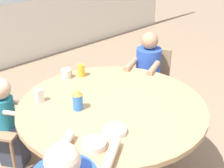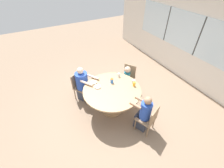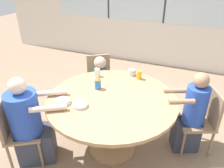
{
  "view_description": "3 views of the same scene",
  "coord_description": "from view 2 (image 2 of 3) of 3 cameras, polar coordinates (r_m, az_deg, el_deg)",
  "views": [
    {
      "loc": [
        -1.48,
        -1.55,
        2.04
      ],
      "look_at": [
        0.0,
        0.0,
        0.95
      ],
      "focal_mm": 50.0,
      "sensor_mm": 36.0,
      "label": 1
    },
    {
      "loc": [
        2.52,
        -1.37,
        3.34
      ],
      "look_at": [
        0.0,
        0.0,
        0.95
      ],
      "focal_mm": 24.0,
      "sensor_mm": 36.0,
      "label": 2
    },
    {
      "loc": [
        0.81,
        -1.96,
        2.12
      ],
      "look_at": [
        0.0,
        0.0,
        0.95
      ],
      "focal_mm": 35.0,
      "sensor_mm": 36.0,
      "label": 3
    }
  ],
  "objects": [
    {
      "name": "bowl_cereal",
      "position": [
        4.06,
        -7.0,
        0.58
      ],
      "size": [
        0.16,
        0.16,
        0.05
      ],
      "color": "silver",
      "rests_on": "dining_table"
    },
    {
      "name": "person_man_blue_shirt",
      "position": [
        3.72,
        11.97,
        -11.33
      ],
      "size": [
        0.54,
        0.43,
        1.08
      ],
      "rotation": [
        0.0,
        0.0,
        -4.3
      ],
      "color": "#333847",
      "rests_on": "ground_plane"
    },
    {
      "name": "sippy_cup",
      "position": [
        4.0,
        -0.05,
        1.47
      ],
      "size": [
        0.08,
        0.08,
        0.17
      ],
      "color": "blue",
      "rests_on": "dining_table"
    },
    {
      "name": "ground_plane",
      "position": [
        4.41,
        0.0,
        -9.59
      ],
      "size": [
        16.0,
        16.0,
        0.0
      ],
      "primitive_type": "plane",
      "color": "#8C725B"
    },
    {
      "name": "person_woman_green_shirt",
      "position": [
        4.46,
        -10.75,
        -0.73
      ],
      "size": [
        0.71,
        0.62,
        1.12
      ],
      "rotation": [
        0.0,
        0.0,
        -1.01
      ],
      "color": "#333847",
      "rests_on": "ground_plane"
    },
    {
      "name": "person_toddler",
      "position": [
        4.74,
        5.55,
        1.81
      ],
      "size": [
        0.35,
        0.39,
        0.89
      ],
      "rotation": [
        0.0,
        0.0,
        -2.56
      ],
      "color": "#333847",
      "rests_on": "ground_plane"
    },
    {
      "name": "bowl_white_shallow",
      "position": [
        3.92,
        -5.51,
        -1.06
      ],
      "size": [
        0.16,
        0.16,
        0.03
      ],
      "color": "silver",
      "rests_on": "dining_table"
    },
    {
      "name": "milk_carton_small",
      "position": [
        4.25,
        2.6,
        3.48
      ],
      "size": [
        0.06,
        0.06,
        0.11
      ],
      "color": "silver",
      "rests_on": "dining_table"
    },
    {
      "name": "wall_back_with_windows",
      "position": [
        5.38,
        29.97,
        13.58
      ],
      "size": [
        8.4,
        0.08,
        2.8
      ],
      "color": "silver",
      "rests_on": "ground_plane"
    },
    {
      "name": "coffee_mug",
      "position": [
        4.08,
        8.18,
        1.05
      ],
      "size": [
        0.1,
        0.09,
        0.08
      ],
      "color": "beige",
      "rests_on": "dining_table"
    },
    {
      "name": "chair_for_woman_green_shirt",
      "position": [
        4.56,
        -12.43,
        -0.03
      ],
      "size": [
        0.55,
        0.55,
        0.84
      ],
      "rotation": [
        0.0,
        0.0,
        -1.01
      ],
      "color": "#937556",
      "rests_on": "ground_plane"
    },
    {
      "name": "dining_table",
      "position": [
        3.94,
        0.0,
        -3.55
      ],
      "size": [
        1.5,
        1.5,
        0.77
      ],
      "color": "tan",
      "rests_on": "ground_plane"
    },
    {
      "name": "chair_for_toddler",
      "position": [
        4.83,
        6.34,
        3.33
      ],
      "size": [
        0.55,
        0.55,
        0.84
      ],
      "rotation": [
        0.0,
        0.0,
        -2.56
      ],
      "color": "#937556",
      "rests_on": "ground_plane"
    },
    {
      "name": "juice_glass",
      "position": [
        3.96,
        8.42,
        -0.04
      ],
      "size": [
        0.07,
        0.07,
        0.12
      ],
      "color": "gold",
      "rests_on": "dining_table"
    },
    {
      "name": "chair_for_man_blue_shirt",
      "position": [
        3.69,
        14.2,
        -12.45
      ],
      "size": [
        0.53,
        0.53,
        0.84
      ],
      "rotation": [
        0.0,
        0.0,
        -4.3
      ],
      "color": "#937556",
      "rests_on": "ground_plane"
    }
  ]
}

